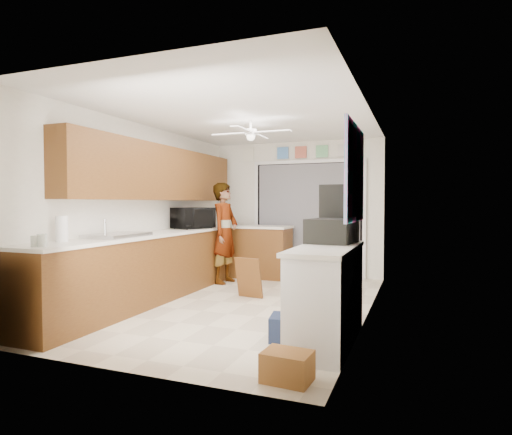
% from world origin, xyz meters
% --- Properties ---
extents(floor, '(5.00, 5.00, 0.00)m').
position_xyz_m(floor, '(0.00, 0.00, 0.00)').
color(floor, beige).
rests_on(floor, ground).
extents(ceiling, '(5.00, 5.00, 0.00)m').
position_xyz_m(ceiling, '(0.00, 0.00, 2.50)').
color(ceiling, white).
rests_on(ceiling, ground).
extents(wall_back, '(3.20, 0.00, 3.20)m').
position_xyz_m(wall_back, '(0.00, 2.50, 1.25)').
color(wall_back, white).
rests_on(wall_back, ground).
extents(wall_front, '(3.20, 0.00, 3.20)m').
position_xyz_m(wall_front, '(0.00, -2.50, 1.25)').
color(wall_front, white).
rests_on(wall_front, ground).
extents(wall_left, '(0.00, 5.00, 5.00)m').
position_xyz_m(wall_left, '(-1.60, 0.00, 1.25)').
color(wall_left, white).
rests_on(wall_left, ground).
extents(wall_right, '(0.00, 5.00, 5.00)m').
position_xyz_m(wall_right, '(1.60, 0.00, 1.25)').
color(wall_right, white).
rests_on(wall_right, ground).
extents(left_base_cabinets, '(0.60, 4.80, 0.90)m').
position_xyz_m(left_base_cabinets, '(-1.30, 0.00, 0.45)').
color(left_base_cabinets, brown).
rests_on(left_base_cabinets, floor).
extents(left_countertop, '(0.62, 4.80, 0.04)m').
position_xyz_m(left_countertop, '(-1.29, 0.00, 0.92)').
color(left_countertop, white).
rests_on(left_countertop, left_base_cabinets).
extents(upper_cabinets, '(0.32, 4.00, 0.80)m').
position_xyz_m(upper_cabinets, '(-1.44, 0.20, 1.80)').
color(upper_cabinets, brown).
rests_on(upper_cabinets, wall_left).
extents(sink_basin, '(0.50, 0.76, 0.06)m').
position_xyz_m(sink_basin, '(-1.29, -1.00, 0.95)').
color(sink_basin, silver).
rests_on(sink_basin, left_countertop).
extents(faucet, '(0.03, 0.03, 0.22)m').
position_xyz_m(faucet, '(-1.48, -1.00, 1.05)').
color(faucet, silver).
rests_on(faucet, left_countertop).
extents(peninsula_base, '(1.00, 0.60, 0.90)m').
position_xyz_m(peninsula_base, '(-0.50, 2.00, 0.45)').
color(peninsula_base, brown).
rests_on(peninsula_base, floor).
extents(peninsula_top, '(1.04, 0.64, 0.04)m').
position_xyz_m(peninsula_top, '(-0.50, 2.00, 0.92)').
color(peninsula_top, white).
rests_on(peninsula_top, peninsula_base).
extents(back_opening_recess, '(2.00, 0.06, 2.10)m').
position_xyz_m(back_opening_recess, '(0.25, 2.47, 1.05)').
color(back_opening_recess, black).
rests_on(back_opening_recess, wall_back).
extents(curtain_panel, '(1.90, 0.03, 2.05)m').
position_xyz_m(curtain_panel, '(0.25, 2.43, 1.05)').
color(curtain_panel, gray).
rests_on(curtain_panel, wall_back).
extents(door_trim_left, '(0.06, 0.04, 2.10)m').
position_xyz_m(door_trim_left, '(-0.77, 2.44, 1.05)').
color(door_trim_left, white).
rests_on(door_trim_left, wall_back).
extents(door_trim_right, '(0.06, 0.04, 2.10)m').
position_xyz_m(door_trim_right, '(1.27, 2.44, 1.05)').
color(door_trim_right, white).
rests_on(door_trim_right, wall_back).
extents(door_trim_head, '(2.10, 0.04, 0.06)m').
position_xyz_m(door_trim_head, '(0.25, 2.44, 2.12)').
color(door_trim_head, white).
rests_on(door_trim_head, wall_back).
extents(header_frame_1, '(0.22, 0.02, 0.22)m').
position_xyz_m(header_frame_1, '(-0.25, 2.47, 2.30)').
color(header_frame_1, '#4F88D3').
rests_on(header_frame_1, wall_back).
extents(header_frame_2, '(0.22, 0.02, 0.22)m').
position_xyz_m(header_frame_2, '(0.10, 2.47, 2.30)').
color(header_frame_2, '#C25D48').
rests_on(header_frame_2, wall_back).
extents(header_frame_3, '(0.22, 0.02, 0.22)m').
position_xyz_m(header_frame_3, '(0.50, 2.47, 2.30)').
color(header_frame_3, '#68B77D').
rests_on(header_frame_3, wall_back).
extents(header_frame_4, '(0.22, 0.02, 0.22)m').
position_xyz_m(header_frame_4, '(0.90, 2.47, 2.30)').
color(header_frame_4, beige).
rests_on(header_frame_4, wall_back).
extents(route66_sign, '(0.22, 0.02, 0.26)m').
position_xyz_m(route66_sign, '(-0.95, 2.47, 2.30)').
color(route66_sign, silver).
rests_on(route66_sign, wall_back).
extents(right_counter_base, '(0.50, 1.40, 0.90)m').
position_xyz_m(right_counter_base, '(1.35, -1.20, 0.45)').
color(right_counter_base, white).
rests_on(right_counter_base, floor).
extents(right_counter_top, '(0.54, 1.44, 0.04)m').
position_xyz_m(right_counter_top, '(1.34, -1.20, 0.92)').
color(right_counter_top, white).
rests_on(right_counter_top, right_counter_base).
extents(abstract_painting, '(0.03, 1.15, 0.95)m').
position_xyz_m(abstract_painting, '(1.58, -1.00, 1.65)').
color(abstract_painting, '#FE5DCE').
rests_on(abstract_painting, wall_right).
extents(ceiling_fan, '(1.14, 1.14, 0.24)m').
position_xyz_m(ceiling_fan, '(0.00, 0.20, 2.32)').
color(ceiling_fan, white).
rests_on(ceiling_fan, ceiling).
extents(microwave, '(0.63, 0.73, 0.34)m').
position_xyz_m(microwave, '(-1.26, 0.83, 1.11)').
color(microwave, black).
rests_on(microwave, left_countertop).
extents(jar_a, '(0.10, 0.10, 0.12)m').
position_xyz_m(jar_a, '(-1.19, -2.22, 1.00)').
color(jar_a, silver).
rests_on(jar_a, left_countertop).
extents(jar_b, '(0.09, 0.09, 0.11)m').
position_xyz_m(jar_b, '(-1.24, -2.25, 0.99)').
color(jar_b, silver).
rests_on(jar_b, left_countertop).
extents(paper_towel_roll, '(0.15, 0.15, 0.28)m').
position_xyz_m(paper_towel_roll, '(-1.42, -1.75, 1.08)').
color(paper_towel_roll, white).
rests_on(paper_towel_roll, left_countertop).
extents(suitcase, '(0.49, 0.63, 0.25)m').
position_xyz_m(suitcase, '(1.32, -0.80, 1.07)').
color(suitcase, black).
rests_on(suitcase, right_counter_top).
extents(suitcase_rim, '(0.49, 0.62, 0.02)m').
position_xyz_m(suitcase_rim, '(1.32, -0.80, 0.96)').
color(suitcase_rim, yellow).
rests_on(suitcase_rim, suitcase).
extents(suitcase_lid, '(0.42, 0.07, 0.50)m').
position_xyz_m(suitcase_lid, '(1.32, -0.51, 1.32)').
color(suitcase_lid, black).
rests_on(suitcase_lid, suitcase).
extents(cardboard_box, '(0.38, 0.30, 0.23)m').
position_xyz_m(cardboard_box, '(1.25, -2.20, 0.11)').
color(cardboard_box, '#9B6430').
rests_on(cardboard_box, floor).
extents(navy_crate, '(0.45, 0.39, 0.24)m').
position_xyz_m(navy_crate, '(1.00, -1.25, 0.12)').
color(navy_crate, '#161F37').
rests_on(navy_crate, floor).
extents(cabinet_door_panel, '(0.41, 0.20, 0.58)m').
position_xyz_m(cabinet_door_panel, '(-0.08, 0.32, 0.29)').
color(cabinet_door_panel, brown).
rests_on(cabinet_door_panel, floor).
extents(man, '(0.44, 0.64, 1.70)m').
position_xyz_m(man, '(-0.90, 1.27, 0.85)').
color(man, white).
rests_on(man, floor).
extents(dog, '(0.31, 0.52, 0.38)m').
position_xyz_m(dog, '(0.62, 1.66, 0.19)').
color(dog, black).
rests_on(dog, floor).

